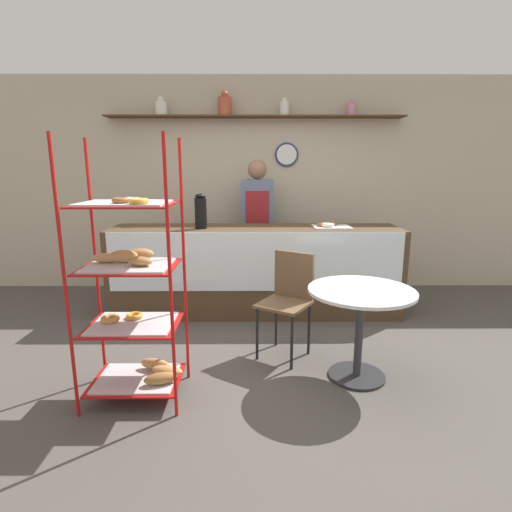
% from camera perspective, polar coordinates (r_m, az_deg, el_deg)
% --- Properties ---
extents(ground_plane, '(14.00, 14.00, 0.00)m').
position_cam_1_polar(ground_plane, '(3.44, 0.04, -14.80)').
color(ground_plane, '#4C4742').
extents(back_wall, '(10.00, 0.30, 2.70)m').
position_cam_1_polar(back_wall, '(5.27, -0.13, 10.19)').
color(back_wall, beige).
rests_on(back_wall, ground_plane).
extents(display_counter, '(3.12, 0.67, 0.95)m').
position_cam_1_polar(display_counter, '(4.40, -0.06, -2.02)').
color(display_counter, '#4C3823').
rests_on(display_counter, ground_plane).
extents(pastry_rack, '(0.66, 0.51, 1.78)m').
position_cam_1_polar(pastry_rack, '(2.82, -17.01, -5.55)').
color(pastry_rack, '#B71414').
rests_on(pastry_rack, ground_plane).
extents(person_worker, '(0.39, 0.24, 1.67)m').
position_cam_1_polar(person_worker, '(4.90, 0.17, 4.87)').
color(person_worker, '#282833').
rests_on(person_worker, ground_plane).
extents(cafe_table, '(0.79, 0.79, 0.71)m').
position_cam_1_polar(cafe_table, '(3.09, 14.68, -7.60)').
color(cafe_table, '#262628').
rests_on(cafe_table, ground_plane).
extents(cafe_chair, '(0.52, 0.52, 0.88)m').
position_cam_1_polar(cafe_chair, '(3.39, 4.69, -5.29)').
color(cafe_chair, black).
rests_on(cafe_chair, ground_plane).
extents(coffee_carafe, '(0.13, 0.13, 0.37)m').
position_cam_1_polar(coffee_carafe, '(4.25, -7.91, 6.31)').
color(coffee_carafe, black).
rests_on(coffee_carafe, display_counter).
extents(donut_tray_counter, '(0.40, 0.30, 0.05)m').
position_cam_1_polar(donut_tray_counter, '(4.39, 10.33, 4.33)').
color(donut_tray_counter, silver).
rests_on(donut_tray_counter, display_counter).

